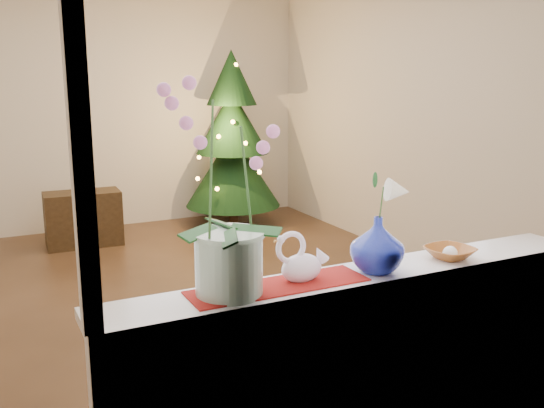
% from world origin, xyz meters
% --- Properties ---
extents(ground, '(5.00, 5.00, 0.00)m').
position_xyz_m(ground, '(0.00, 0.00, 0.00)').
color(ground, '#372316').
rests_on(ground, ground).
extents(wall_back, '(4.50, 0.10, 2.70)m').
position_xyz_m(wall_back, '(0.00, 2.50, 1.35)').
color(wall_back, beige).
rests_on(wall_back, ground).
extents(wall_front, '(4.50, 0.10, 2.70)m').
position_xyz_m(wall_front, '(0.00, -2.50, 1.35)').
color(wall_front, beige).
rests_on(wall_front, ground).
extents(wall_right, '(0.10, 5.00, 2.70)m').
position_xyz_m(wall_right, '(2.25, 0.00, 1.35)').
color(wall_right, beige).
rests_on(wall_right, ground).
extents(window_apron, '(2.20, 0.08, 0.88)m').
position_xyz_m(window_apron, '(0.00, -2.46, 0.44)').
color(window_apron, white).
rests_on(window_apron, ground).
extents(windowsill, '(2.20, 0.26, 0.04)m').
position_xyz_m(windowsill, '(0.00, -2.37, 0.90)').
color(windowsill, white).
rests_on(windowsill, window_apron).
extents(window_frame, '(2.22, 0.06, 1.60)m').
position_xyz_m(window_frame, '(0.00, -2.47, 1.70)').
color(window_frame, white).
rests_on(window_frame, windowsill).
extents(runner, '(0.70, 0.20, 0.01)m').
position_xyz_m(runner, '(-0.38, -2.37, 0.92)').
color(runner, maroon).
rests_on(runner, windowsill).
extents(orchid_pot, '(0.32, 0.32, 0.77)m').
position_xyz_m(orchid_pot, '(-0.58, -2.36, 1.31)').
color(orchid_pot, beige).
rests_on(orchid_pot, windowsill).
extents(swan, '(0.24, 0.13, 0.19)m').
position_xyz_m(swan, '(-0.27, -2.35, 1.02)').
color(swan, white).
rests_on(swan, windowsill).
extents(blue_vase, '(0.28, 0.28, 0.26)m').
position_xyz_m(blue_vase, '(0.05, -2.39, 1.05)').
color(blue_vase, navy).
rests_on(blue_vase, windowsill).
extents(lily, '(0.14, 0.08, 0.20)m').
position_xyz_m(lily, '(0.05, -2.39, 1.28)').
color(lily, silver).
rests_on(lily, blue_vase).
extents(paperweight, '(0.07, 0.07, 0.06)m').
position_xyz_m(paperweight, '(0.42, -2.41, 0.95)').
color(paperweight, white).
rests_on(paperweight, windowsill).
extents(amber_dish, '(0.19, 0.19, 0.04)m').
position_xyz_m(amber_dish, '(0.44, -2.38, 0.94)').
color(amber_dish, brown).
rests_on(amber_dish, windowsill).
extents(xmas_tree, '(1.32, 1.32, 1.95)m').
position_xyz_m(xmas_tree, '(1.25, 1.95, 0.98)').
color(xmas_tree, black).
rests_on(xmas_tree, ground).
extents(side_table, '(0.74, 0.40, 0.55)m').
position_xyz_m(side_table, '(-0.43, 1.83, 0.27)').
color(side_table, black).
rests_on(side_table, ground).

